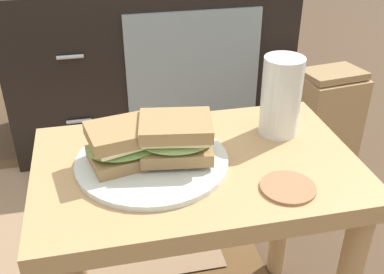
% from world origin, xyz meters
% --- Properties ---
extents(side_table, '(0.56, 0.36, 0.46)m').
position_xyz_m(side_table, '(0.00, 0.00, 0.37)').
color(side_table, tan).
rests_on(side_table, ground).
extents(tv_cabinet, '(0.96, 0.46, 0.58)m').
position_xyz_m(tv_cabinet, '(0.04, 0.95, 0.29)').
color(tv_cabinet, black).
rests_on(tv_cabinet, ground).
extents(area_rug, '(1.07, 0.72, 0.01)m').
position_xyz_m(area_rug, '(-0.32, 0.47, 0.00)').
color(area_rug, brown).
rests_on(area_rug, ground).
extents(plate, '(0.26, 0.26, 0.01)m').
position_xyz_m(plate, '(-0.08, 0.01, 0.47)').
color(plate, silver).
rests_on(plate, side_table).
extents(sandwich_front, '(0.15, 0.12, 0.07)m').
position_xyz_m(sandwich_front, '(-0.12, 0.01, 0.50)').
color(sandwich_front, '#9E7A4C').
rests_on(sandwich_front, plate).
extents(sandwich_back, '(0.14, 0.12, 0.07)m').
position_xyz_m(sandwich_back, '(-0.03, 0.01, 0.51)').
color(sandwich_back, '#9E7A4C').
rests_on(sandwich_back, plate).
extents(beer_glass, '(0.07, 0.07, 0.15)m').
position_xyz_m(beer_glass, '(0.18, 0.07, 0.53)').
color(beer_glass, silver).
rests_on(beer_glass, side_table).
extents(coaster, '(0.09, 0.09, 0.01)m').
position_xyz_m(coaster, '(0.12, -0.11, 0.46)').
color(coaster, '#996B47').
rests_on(coaster, side_table).
extents(paper_bag, '(0.20, 0.17, 0.38)m').
position_xyz_m(paper_bag, '(0.54, 0.52, 0.18)').
color(paper_bag, tan).
rests_on(paper_bag, ground).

